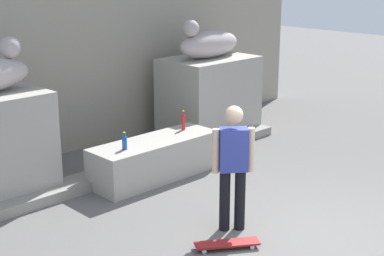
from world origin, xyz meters
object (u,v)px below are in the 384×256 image
Objects in this scene: statue_reclining_right at (208,43)px; skater at (233,163)px; skateboard at (227,244)px; bottle_blue at (125,142)px; bottle_red at (183,122)px.

skater is at bearing 44.38° from statue_reclining_right.
skateboard is 2.52m from bottle_blue.
skateboard is at bearing 42.95° from statue_reclining_right.
skater reaches higher than bottle_red.
skater reaches higher than skateboard.
skater is 5.03× the size of bottle_red.
statue_reclining_right is 5.98× the size of bottle_blue.
skater is 2.15× the size of skateboard.
skateboard is 2.34× the size of bottle_red.
skateboard is (-0.44, -0.32, -0.86)m from skater.
statue_reclining_right is at bearing 80.89° from skateboard.
skater reaches higher than bottle_blue.
bottle_blue reaches higher than skateboard.
skateboard is 2.84× the size of bottle_blue.
bottle_red is at bearing 27.25° from statue_reclining_right.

